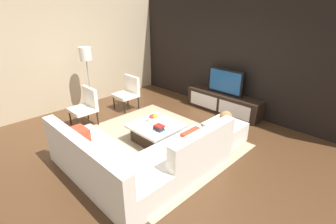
# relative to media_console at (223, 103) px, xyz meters

# --- Properties ---
(ground_plane) EXTENTS (14.00, 14.00, 0.00)m
(ground_plane) POSITION_rel_media_console_xyz_m (0.00, -2.40, -0.25)
(ground_plane) COLOR #4C301C
(feature_wall_back) EXTENTS (6.40, 0.12, 2.80)m
(feature_wall_back) POSITION_rel_media_console_xyz_m (0.00, 0.30, 1.15)
(feature_wall_back) COLOR black
(feature_wall_back) RESTS_ON ground
(side_wall_left) EXTENTS (0.12, 5.20, 2.80)m
(side_wall_left) POSITION_rel_media_console_xyz_m (-3.20, -2.20, 1.15)
(side_wall_left) COLOR #C6B28E
(side_wall_left) RESTS_ON ground
(area_rug) EXTENTS (3.14, 2.78, 0.01)m
(area_rug) POSITION_rel_media_console_xyz_m (-0.10, -2.40, -0.24)
(area_rug) COLOR tan
(area_rug) RESTS_ON ground
(media_console) EXTENTS (2.03, 0.49, 0.50)m
(media_console) POSITION_rel_media_console_xyz_m (0.00, 0.00, 0.00)
(media_console) COLOR black
(media_console) RESTS_ON ground
(television) EXTENTS (0.99, 0.06, 0.65)m
(television) POSITION_rel_media_console_xyz_m (0.00, 0.00, 0.58)
(television) COLOR black
(television) RESTS_ON media_console
(sectional_couch) EXTENTS (2.35, 2.32, 0.85)m
(sectional_couch) POSITION_rel_media_console_xyz_m (0.50, -3.28, 0.04)
(sectional_couch) COLOR white
(sectional_couch) RESTS_ON ground
(coffee_table) EXTENTS (0.94, 0.93, 0.38)m
(coffee_table) POSITION_rel_media_console_xyz_m (-0.10, -2.30, -0.05)
(coffee_table) COLOR black
(coffee_table) RESTS_ON ground
(accent_chair_near) EXTENTS (0.55, 0.53, 0.87)m
(accent_chair_near) POSITION_rel_media_console_xyz_m (-1.86, -2.88, 0.24)
(accent_chair_near) COLOR black
(accent_chair_near) RESTS_ON ground
(floor_lamp) EXTENTS (0.30, 0.30, 1.65)m
(floor_lamp) POSITION_rel_media_console_xyz_m (-2.61, -2.36, 1.13)
(floor_lamp) COLOR #A5A5AA
(floor_lamp) RESTS_ON ground
(ottoman) EXTENTS (0.70, 0.70, 0.40)m
(ottoman) POSITION_rel_media_console_xyz_m (0.88, -1.28, -0.05)
(ottoman) COLOR white
(ottoman) RESTS_ON ground
(fruit_bowl) EXTENTS (0.28, 0.28, 0.14)m
(fruit_bowl) POSITION_rel_media_console_xyz_m (-0.28, -2.19, 0.18)
(fruit_bowl) COLOR silver
(fruit_bowl) RESTS_ON coffee_table
(accent_chair_far) EXTENTS (0.57, 0.54, 0.87)m
(accent_chair_far) POSITION_rel_media_console_xyz_m (-1.98, -1.58, 0.24)
(accent_chair_far) COLOR black
(accent_chair_far) RESTS_ON ground
(decorative_ball) EXTENTS (0.26, 0.26, 0.26)m
(decorative_ball) POSITION_rel_media_console_xyz_m (0.88, -1.28, 0.28)
(decorative_ball) COLOR #997247
(decorative_ball) RESTS_ON ottoman
(book_stack) EXTENTS (0.20, 0.16, 0.10)m
(book_stack) POSITION_rel_media_console_xyz_m (0.12, -2.41, 0.18)
(book_stack) COLOR #2D516B
(book_stack) RESTS_ON coffee_table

